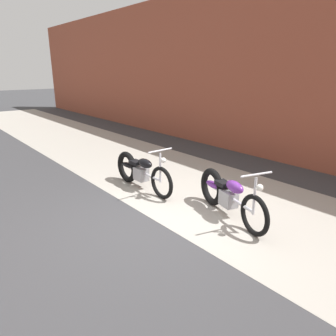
% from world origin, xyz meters
% --- Properties ---
extents(ground_plane, '(80.00, 80.00, 0.00)m').
position_xyz_m(ground_plane, '(0.00, 0.00, 0.00)').
color(ground_plane, '#38383A').
extents(sidewalk_slab, '(36.00, 3.50, 0.01)m').
position_xyz_m(sidewalk_slab, '(0.00, 1.75, 0.00)').
color(sidewalk_slab, '#9E998E').
rests_on(sidewalk_slab, ground).
extents(brick_building_wall, '(36.00, 0.50, 5.07)m').
position_xyz_m(brick_building_wall, '(0.00, 5.20, 2.53)').
color(brick_building_wall, brown).
rests_on(brick_building_wall, ground).
extents(motorcycle_black, '(2.01, 0.58, 1.03)m').
position_xyz_m(motorcycle_black, '(-1.58, 0.71, 0.40)').
color(motorcycle_black, black).
rests_on(motorcycle_black, ground).
extents(motorcycle_purple, '(1.96, 0.79, 1.03)m').
position_xyz_m(motorcycle_purple, '(0.55, 1.16, 0.40)').
color(motorcycle_purple, black).
rests_on(motorcycle_purple, ground).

